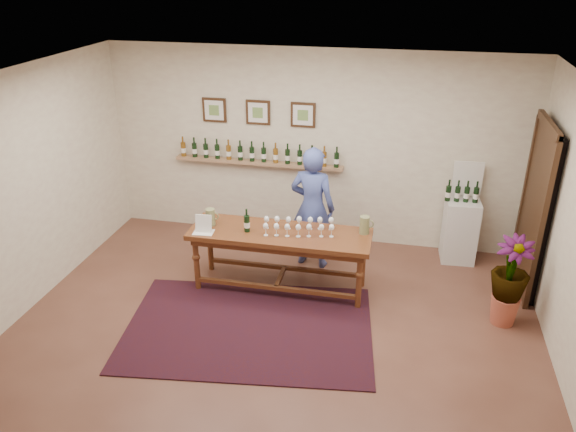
% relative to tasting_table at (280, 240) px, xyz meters
% --- Properties ---
extents(ground, '(6.00, 6.00, 0.00)m').
position_rel_tasting_table_xyz_m(ground, '(0.14, -0.96, -0.68)').
color(ground, '#553025').
rests_on(ground, ground).
extents(room_shell, '(6.00, 6.00, 6.00)m').
position_rel_tasting_table_xyz_m(room_shell, '(2.25, 0.90, 0.44)').
color(room_shell, beige).
rests_on(room_shell, ground).
extents(rug, '(3.02, 2.21, 0.01)m').
position_rel_tasting_table_xyz_m(rug, '(-0.15, -0.94, -0.67)').
color(rug, '#41110B').
rests_on(rug, ground).
extents(tasting_table, '(2.26, 0.73, 0.80)m').
position_rel_tasting_table_xyz_m(tasting_table, '(0.00, 0.00, 0.00)').
color(tasting_table, '#4A2212').
rests_on(tasting_table, ground).
extents(table_glasses, '(1.28, 0.50, 0.17)m').
position_rel_tasting_table_xyz_m(table_glasses, '(0.23, 0.04, 0.21)').
color(table_glasses, white).
rests_on(table_glasses, tasting_table).
extents(table_bottles, '(0.32, 0.21, 0.32)m').
position_rel_tasting_table_xyz_m(table_bottles, '(-0.41, -0.03, 0.28)').
color(table_bottles, black).
rests_on(table_bottles, tasting_table).
extents(pitcher_left, '(0.15, 0.15, 0.22)m').
position_rel_tasting_table_xyz_m(pitcher_left, '(-0.90, 0.01, 0.23)').
color(pitcher_left, olive).
rests_on(pitcher_left, tasting_table).
extents(pitcher_right, '(0.16, 0.16, 0.22)m').
position_rel_tasting_table_xyz_m(pitcher_right, '(1.02, 0.19, 0.23)').
color(pitcher_right, olive).
rests_on(pitcher_right, tasting_table).
extents(menu_card, '(0.26, 0.20, 0.22)m').
position_rel_tasting_table_xyz_m(menu_card, '(-0.92, -0.20, 0.23)').
color(menu_card, silver).
rests_on(menu_card, tasting_table).
extents(display_pedestal, '(0.47, 0.47, 0.89)m').
position_rel_tasting_table_xyz_m(display_pedestal, '(2.26, 1.27, -0.23)').
color(display_pedestal, silver).
rests_on(display_pedestal, ground).
extents(pedestal_bottles, '(0.27, 0.09, 0.26)m').
position_rel_tasting_table_xyz_m(pedestal_bottles, '(2.22, 1.24, 0.34)').
color(pedestal_bottles, black).
rests_on(pedestal_bottles, display_pedestal).
extents(info_sign, '(0.39, 0.04, 0.54)m').
position_rel_tasting_table_xyz_m(info_sign, '(2.28, 1.40, 0.48)').
color(info_sign, silver).
rests_on(info_sign, display_pedestal).
extents(potted_plant, '(0.51, 0.51, 0.95)m').
position_rel_tasting_table_xyz_m(potted_plant, '(2.70, -0.19, -0.12)').
color(potted_plant, '#A54C37').
rests_on(potted_plant, ground).
extents(person, '(0.67, 0.49, 1.69)m').
position_rel_tasting_table_xyz_m(person, '(0.28, 0.71, 0.17)').
color(person, '#3D4C91').
rests_on(person, ground).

